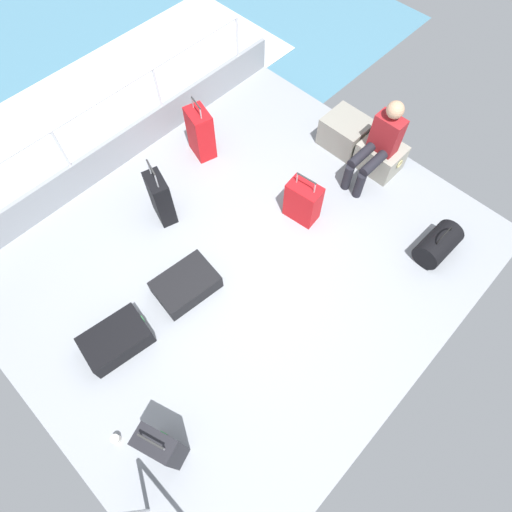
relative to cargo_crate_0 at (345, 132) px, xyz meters
name	(u,v)px	position (x,y,z in m)	size (l,w,h in m)	color
ground_plane	(244,261)	(0.30, -2.19, -0.23)	(4.40, 5.20, 0.06)	gray
gunwale_port	(123,147)	(-1.87, -2.19, 0.02)	(0.06, 5.20, 0.45)	gray
railing_port	(110,113)	(-1.87, -2.19, 0.58)	(0.04, 4.20, 1.02)	silver
sea_wake	(75,124)	(-3.30, -2.19, -0.54)	(12.00, 12.00, 0.01)	teal
cargo_crate_0	(345,132)	(0.00, 0.00, 0.00)	(0.59, 0.49, 0.41)	gray
cargo_crate_1	(380,156)	(0.57, -0.01, -0.02)	(0.56, 0.43, 0.38)	gray
passenger_seated	(379,143)	(0.57, -0.19, 0.36)	(0.34, 0.66, 1.08)	maroon
suitcase_0	(161,447)	(1.21, -4.10, 0.15)	(0.39, 0.29, 0.81)	black
suitcase_1	(201,133)	(-1.25, -1.40, 0.13)	(0.41, 0.33, 0.83)	red
suitcase_2	(186,285)	(0.10, -2.89, -0.10)	(0.53, 0.71, 0.21)	black
suitcase_3	(161,198)	(-0.83, -2.41, 0.13)	(0.39, 0.29, 0.88)	black
suitcase_4	(116,340)	(0.07, -3.79, -0.09)	(0.52, 0.70, 0.24)	black
suitcase_5	(303,202)	(0.36, -1.27, 0.07)	(0.41, 0.28, 0.70)	red
duffel_bag	(438,244)	(1.80, -0.59, -0.04)	(0.34, 0.54, 0.46)	black
paper_cup	(116,439)	(0.80, -4.37, -0.15)	(0.08, 0.08, 0.10)	white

